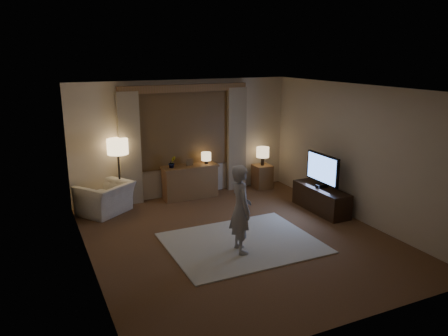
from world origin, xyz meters
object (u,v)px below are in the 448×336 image
armchair (105,198)px  side_table (262,177)px  sideboard (190,182)px  tv_stand (321,199)px  person (241,209)px

armchair → side_table: size_ratio=1.73×
sideboard → armchair: 1.91m
sideboard → tv_stand: sideboard is taller
tv_stand → sideboard: bearing=137.7°
side_table → tv_stand: bearing=-80.9°
sideboard → side_table: (1.83, -0.05, -0.07)m
sideboard → armchair: sideboard is taller
armchair → side_table: 3.73m
side_table → person: person is taller
tv_stand → person: bearing=-156.8°
sideboard → side_table: 1.83m
sideboard → person: bearing=-94.7°
tv_stand → armchair: bearing=156.8°
tv_stand → person: 2.63m
armchair → side_table: armchair is taller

